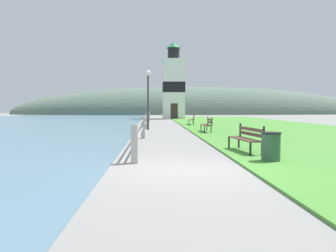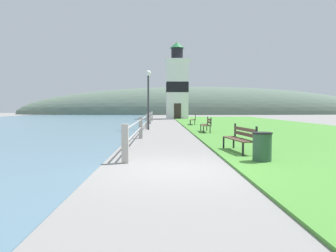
# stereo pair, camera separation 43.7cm
# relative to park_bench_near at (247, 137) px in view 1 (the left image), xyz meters

# --- Properties ---
(ground_plane) EXTENTS (160.00, 160.00, 0.00)m
(ground_plane) POSITION_rel_park_bench_near_xyz_m (-2.25, -2.79, -0.54)
(ground_plane) COLOR gray
(grass_verge) EXTENTS (12.00, 51.27, 0.06)m
(grass_verge) POSITION_rel_park_bench_near_xyz_m (5.18, 14.30, -0.51)
(grass_verge) COLOR #4C8E38
(grass_verge) RESTS_ON ground_plane
(seawall_railing) EXTENTS (0.18, 28.23, 1.06)m
(seawall_railing) POSITION_rel_park_bench_near_xyz_m (-3.59, 12.24, 0.09)
(seawall_railing) COLOR #A8A399
(seawall_railing) RESTS_ON ground_plane
(park_bench_near) EXTENTS (0.69, 1.96, 0.94)m
(park_bench_near) POSITION_rel_park_bench_near_xyz_m (0.00, 0.00, 0.00)
(park_bench_near) COLOR brown
(park_bench_near) RESTS_ON ground_plane
(park_bench_midway) EXTENTS (0.56, 1.98, 0.94)m
(park_bench_midway) POSITION_rel_park_bench_near_xyz_m (0.10, 8.58, 0.00)
(park_bench_midway) COLOR brown
(park_bench_midway) RESTS_ON ground_plane
(park_bench_far) EXTENTS (0.67, 1.88, 0.94)m
(park_bench_far) POSITION_rel_park_bench_near_xyz_m (0.15, 16.70, -0.00)
(park_bench_far) COLOR brown
(park_bench_far) RESTS_ON ground_plane
(lighthouse) EXTENTS (3.21, 3.21, 10.01)m
(lighthouse) POSITION_rel_park_bench_near_xyz_m (-0.46, 32.39, 3.80)
(lighthouse) COLOR white
(lighthouse) RESTS_ON ground_plane
(trash_bin) EXTENTS (0.54, 0.54, 0.84)m
(trash_bin) POSITION_rel_park_bench_near_xyz_m (0.12, -1.90, -0.12)
(trash_bin) COLOR #2D5138
(trash_bin) RESTS_ON ground_plane
(lamp_post) EXTENTS (0.36, 0.36, 3.96)m
(lamp_post) POSITION_rel_park_bench_near_xyz_m (-3.44, 11.23, 2.20)
(lamp_post) COLOR #333338
(lamp_post) RESTS_ON ground_plane
(distant_hillside) EXTENTS (80.00, 16.00, 12.00)m
(distant_hillside) POSITION_rel_park_bench_near_xyz_m (5.75, 61.40, -0.54)
(distant_hillside) COLOR #566B5B
(distant_hillside) RESTS_ON ground_plane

